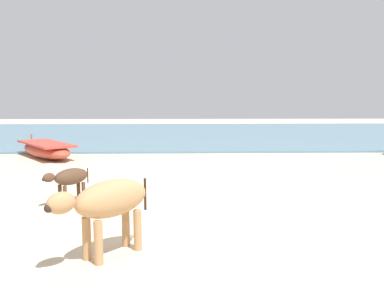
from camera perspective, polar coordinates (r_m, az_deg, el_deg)
The scene contains 5 objects.
ground at distance 7.61m, azimuth -1.69°, elevation -8.54°, with size 80.00×80.00×0.00m, color beige.
sea_water at distance 26.13m, azimuth -1.83°, elevation 2.91°, with size 60.00×20.00×0.08m, color slate.
fishing_boat_0 at distance 15.94m, azimuth -19.88°, elevation 0.55°, with size 3.15×3.72×0.77m.
cow_adult_tan at distance 5.55m, azimuth -11.67°, elevation -6.71°, with size 1.28×1.37×1.04m.
calf_near_dark at distance 8.72m, azimuth -16.85°, elevation -3.34°, with size 0.85×0.96×0.71m.
Camera 1 is at (-0.02, -7.31, 2.09)m, focal length 37.84 mm.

